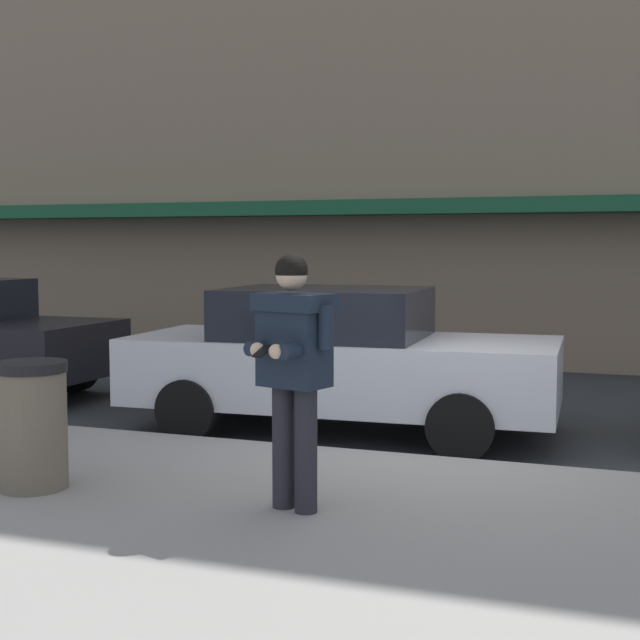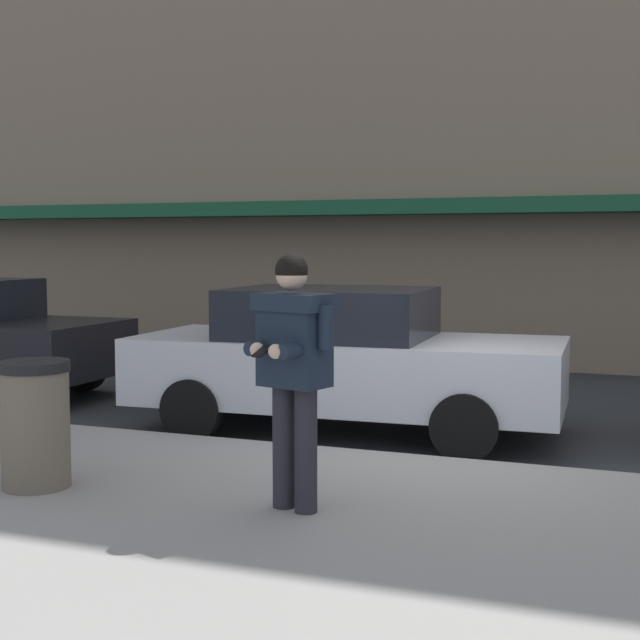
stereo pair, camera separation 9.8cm
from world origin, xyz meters
name	(u,v)px [view 2 (the right image)]	position (x,y,z in m)	size (l,w,h in m)	color
ground_plane	(436,466)	(0.00, 0.00, 0.00)	(80.00, 80.00, 0.00)	#2B2D30
sidewalk	(492,585)	(1.00, -2.85, 0.07)	(32.00, 5.30, 0.14)	gray
curb_paint_line	(550,474)	(1.00, 0.05, 0.00)	(28.00, 0.12, 0.01)	silver
parked_sedan_mid	(343,359)	(-1.28, 1.07, 0.79)	(4.58, 2.10, 1.54)	silver
man_texting_on_phone	(293,354)	(-0.52, -2.13, 1.25)	(0.63, 0.64, 1.81)	#23232B
trash_bin	(35,424)	(-2.61, -2.28, 0.63)	(0.55, 0.55, 0.98)	#665B4C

